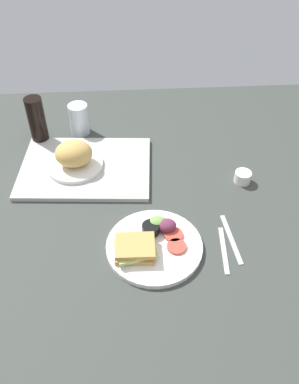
% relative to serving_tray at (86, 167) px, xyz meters
% --- Properties ---
extents(ground_plane, '(1.90, 1.50, 0.03)m').
position_rel_serving_tray_xyz_m(ground_plane, '(0.19, -0.20, -0.02)').
color(ground_plane, '#383D38').
extents(serving_tray, '(0.47, 0.36, 0.02)m').
position_rel_serving_tray_xyz_m(serving_tray, '(0.00, 0.00, 0.00)').
color(serving_tray, '#B2B2AD').
rests_on(serving_tray, ground_plane).
extents(bread_plate_near, '(0.20, 0.20, 0.10)m').
position_rel_serving_tray_xyz_m(bread_plate_near, '(-0.03, -0.00, 0.05)').
color(bread_plate_near, white).
rests_on(bread_plate_near, serving_tray).
extents(plate_with_salad, '(0.28, 0.28, 0.05)m').
position_rel_serving_tray_xyz_m(plate_with_salad, '(0.21, -0.37, 0.01)').
color(plate_with_salad, white).
rests_on(plate_with_salad, ground_plane).
extents(drinking_glass, '(0.07, 0.07, 0.12)m').
position_rel_serving_tray_xyz_m(drinking_glass, '(-0.03, 0.23, 0.05)').
color(drinking_glass, silver).
rests_on(drinking_glass, ground_plane).
extents(soda_bottle, '(0.06, 0.06, 0.19)m').
position_rel_serving_tray_xyz_m(soda_bottle, '(-0.18, 0.18, 0.08)').
color(soda_bottle, black).
rests_on(soda_bottle, ground_plane).
extents(espresso_cup, '(0.06, 0.06, 0.04)m').
position_rel_serving_tray_xyz_m(espresso_cup, '(0.54, -0.10, 0.01)').
color(espresso_cup, silver).
rests_on(espresso_cup, ground_plane).
extents(fork, '(0.03, 0.17, 0.01)m').
position_rel_serving_tray_xyz_m(fork, '(0.42, -0.39, -0.01)').
color(fork, '#B7B7BC').
rests_on(fork, ground_plane).
extents(knife, '(0.03, 0.19, 0.01)m').
position_rel_serving_tray_xyz_m(knife, '(0.45, -0.35, -0.01)').
color(knife, '#B7B7BC').
rests_on(knife, ground_plane).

